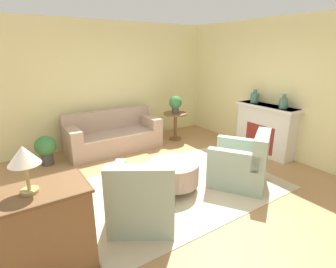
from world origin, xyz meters
TOP-DOWN VIEW (x-y plane):
  - ground_plane at (0.00, 0.00)m, footprint 16.00×16.00m
  - wall_back at (0.00, 2.86)m, footprint 9.59×0.12m
  - wall_right at (2.68, 0.00)m, footprint 0.12×9.23m
  - rug at (0.00, 0.00)m, footprint 3.32×2.26m
  - couch at (-0.20, 2.26)m, footprint 2.05×0.85m
  - armchair_left at (-0.93, -0.48)m, footprint 1.14×1.16m
  - armchair_right at (0.93, -0.48)m, footprint 1.14×1.16m
  - ottoman_table at (-0.12, -0.01)m, footprint 0.81×0.81m
  - side_table at (1.36, 2.04)m, footprint 0.59×0.59m
  - fireplace at (2.43, 0.21)m, footprint 0.44×1.36m
  - dresser at (-2.17, -0.68)m, footprint 1.01×0.56m
  - vase_mantel_near at (2.42, 0.55)m, footprint 0.17×0.17m
  - vase_mantel_far at (2.42, -0.14)m, footprint 0.16×0.16m
  - potted_plant_on_side_table at (1.36, 2.04)m, footprint 0.31×0.31m
  - potted_plant_floor at (-1.63, 2.17)m, footprint 0.40×0.40m
  - table_lamp at (-2.17, -0.68)m, footprint 0.27×0.27m

SIDE VIEW (x-z plane):
  - ground_plane at x=0.00m, z-range 0.00..0.00m
  - rug at x=0.00m, z-range 0.00..0.01m
  - ottoman_table at x=-0.12m, z-range 0.07..0.53m
  - couch at x=-0.20m, z-range -0.11..0.75m
  - potted_plant_floor at x=-1.63m, z-range 0.05..0.64m
  - armchair_left at x=-0.93m, z-range -0.11..0.81m
  - armchair_right at x=0.93m, z-range -0.11..0.81m
  - side_table at x=1.36m, z-range 0.13..0.81m
  - dresser at x=-2.17m, z-range 0.02..0.95m
  - fireplace at x=2.43m, z-range 0.03..1.09m
  - potted_plant_on_side_table at x=1.36m, z-range 0.71..1.14m
  - vase_mantel_far at x=2.42m, z-range 1.04..1.32m
  - vase_mantel_near at x=2.42m, z-range 1.03..1.33m
  - table_lamp at x=-2.17m, z-range 1.05..1.50m
  - wall_right at x=2.68m, z-range 0.00..2.80m
  - wall_back at x=0.00m, z-range 0.00..2.80m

